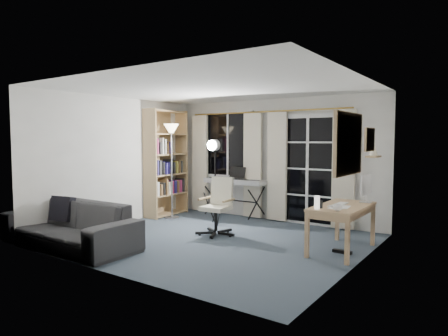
{
  "coord_description": "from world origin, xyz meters",
  "views": [
    {
      "loc": [
        3.7,
        -5.06,
        1.6
      ],
      "look_at": [
        -0.05,
        0.35,
        1.13
      ],
      "focal_mm": 32.0,
      "sensor_mm": 36.0,
      "label": 1
    }
  ],
  "objects_px": {
    "office_chair": "(219,201)",
    "studio_light": "(214,155)",
    "torchiere_lamp": "(171,143)",
    "desk": "(342,211)",
    "monitor": "(366,186)",
    "sofa": "(69,217)",
    "bookshelf": "(164,165)",
    "mug": "(337,207)",
    "keyboard_piano": "(235,182)"
  },
  "relations": [
    {
      "from": "studio_light",
      "to": "monitor",
      "type": "xyz_separation_m",
      "value": [
        2.75,
        0.07,
        -0.4
      ]
    },
    {
      "from": "monitor",
      "to": "mug",
      "type": "xyz_separation_m",
      "value": [
        -0.1,
        -0.95,
        -0.2
      ]
    },
    {
      "from": "monitor",
      "to": "sofa",
      "type": "height_order",
      "value": "monitor"
    },
    {
      "from": "office_chair",
      "to": "studio_light",
      "type": "bearing_deg",
      "value": 129.05
    },
    {
      "from": "torchiere_lamp",
      "to": "keyboard_piano",
      "type": "bearing_deg",
      "value": 36.89
    },
    {
      "from": "torchiere_lamp",
      "to": "studio_light",
      "type": "distance_m",
      "value": 1.09
    },
    {
      "from": "bookshelf",
      "to": "studio_light",
      "type": "height_order",
      "value": "bookshelf"
    },
    {
      "from": "bookshelf",
      "to": "torchiere_lamp",
      "type": "relative_size",
      "value": 1.16
    },
    {
      "from": "keyboard_piano",
      "to": "desk",
      "type": "bearing_deg",
      "value": -23.96
    },
    {
      "from": "torchiere_lamp",
      "to": "office_chair",
      "type": "distance_m",
      "value": 1.91
    },
    {
      "from": "office_chair",
      "to": "sofa",
      "type": "xyz_separation_m",
      "value": [
        -1.36,
        -1.95,
        -0.12
      ]
    },
    {
      "from": "keyboard_piano",
      "to": "mug",
      "type": "height_order",
      "value": "keyboard_piano"
    },
    {
      "from": "desk",
      "to": "sofa",
      "type": "bearing_deg",
      "value": -147.84
    },
    {
      "from": "mug",
      "to": "studio_light",
      "type": "bearing_deg",
      "value": 161.54
    },
    {
      "from": "sofa",
      "to": "bookshelf",
      "type": "bearing_deg",
      "value": 101.66
    },
    {
      "from": "torchiere_lamp",
      "to": "sofa",
      "type": "bearing_deg",
      "value": -85.6
    },
    {
      "from": "bookshelf",
      "to": "sofa",
      "type": "relative_size",
      "value": 0.97
    },
    {
      "from": "keyboard_piano",
      "to": "desk",
      "type": "height_order",
      "value": "keyboard_piano"
    },
    {
      "from": "bookshelf",
      "to": "desk",
      "type": "xyz_separation_m",
      "value": [
        4.01,
        -0.6,
        -0.47
      ]
    },
    {
      "from": "studio_light",
      "to": "desk",
      "type": "relative_size",
      "value": 1.31
    },
    {
      "from": "bookshelf",
      "to": "monitor",
      "type": "height_order",
      "value": "bookshelf"
    },
    {
      "from": "bookshelf",
      "to": "keyboard_piano",
      "type": "relative_size",
      "value": 1.65
    },
    {
      "from": "keyboard_piano",
      "to": "studio_light",
      "type": "xyz_separation_m",
      "value": [
        0.05,
        -0.78,
        0.57
      ]
    },
    {
      "from": "bookshelf",
      "to": "torchiere_lamp",
      "type": "bearing_deg",
      "value": -29.48
    },
    {
      "from": "keyboard_piano",
      "to": "monitor",
      "type": "bearing_deg",
      "value": -14.15
    },
    {
      "from": "torchiere_lamp",
      "to": "sofa",
      "type": "height_order",
      "value": "torchiere_lamp"
    },
    {
      "from": "keyboard_piano",
      "to": "sofa",
      "type": "xyz_separation_m",
      "value": [
        -0.83,
        -3.25,
        -0.29
      ]
    },
    {
      "from": "mug",
      "to": "sofa",
      "type": "bearing_deg",
      "value": -155.86
    },
    {
      "from": "torchiere_lamp",
      "to": "sofa",
      "type": "distance_m",
      "value": 2.72
    },
    {
      "from": "bookshelf",
      "to": "mug",
      "type": "xyz_separation_m",
      "value": [
        4.11,
        -1.1,
        -0.34
      ]
    },
    {
      "from": "office_chair",
      "to": "monitor",
      "type": "height_order",
      "value": "monitor"
    },
    {
      "from": "office_chair",
      "to": "monitor",
      "type": "bearing_deg",
      "value": 9.74
    },
    {
      "from": "bookshelf",
      "to": "desk",
      "type": "height_order",
      "value": "bookshelf"
    },
    {
      "from": "office_chair",
      "to": "sofa",
      "type": "height_order",
      "value": "office_chair"
    },
    {
      "from": "bookshelf",
      "to": "monitor",
      "type": "xyz_separation_m",
      "value": [
        4.21,
        -0.15,
        -0.14
      ]
    },
    {
      "from": "monitor",
      "to": "desk",
      "type": "bearing_deg",
      "value": -112.74
    },
    {
      "from": "keyboard_piano",
      "to": "torchiere_lamp",
      "type": "bearing_deg",
      "value": -142.89
    },
    {
      "from": "monitor",
      "to": "torchiere_lamp",
      "type": "bearing_deg",
      "value": -178.36
    },
    {
      "from": "bookshelf",
      "to": "mug",
      "type": "distance_m",
      "value": 4.27
    },
    {
      "from": "torchiere_lamp",
      "to": "studio_light",
      "type": "xyz_separation_m",
      "value": [
        1.07,
        -0.02,
        -0.23
      ]
    },
    {
      "from": "monitor",
      "to": "mug",
      "type": "height_order",
      "value": "monitor"
    },
    {
      "from": "desk",
      "to": "keyboard_piano",
      "type": "bearing_deg",
      "value": 156.71
    },
    {
      "from": "torchiere_lamp",
      "to": "desk",
      "type": "height_order",
      "value": "torchiere_lamp"
    },
    {
      "from": "keyboard_piano",
      "to": "office_chair",
      "type": "distance_m",
      "value": 1.41
    },
    {
      "from": "desk",
      "to": "torchiere_lamp",
      "type": "bearing_deg",
      "value": 174.57
    },
    {
      "from": "office_chair",
      "to": "monitor",
      "type": "relative_size",
      "value": 2.02
    },
    {
      "from": "torchiere_lamp",
      "to": "desk",
      "type": "relative_size",
      "value": 1.53
    },
    {
      "from": "studio_light",
      "to": "sofa",
      "type": "height_order",
      "value": "studio_light"
    },
    {
      "from": "office_chair",
      "to": "desk",
      "type": "bearing_deg",
      "value": -1.07
    },
    {
      "from": "mug",
      "to": "monitor",
      "type": "bearing_deg",
      "value": 84.18
    }
  ]
}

